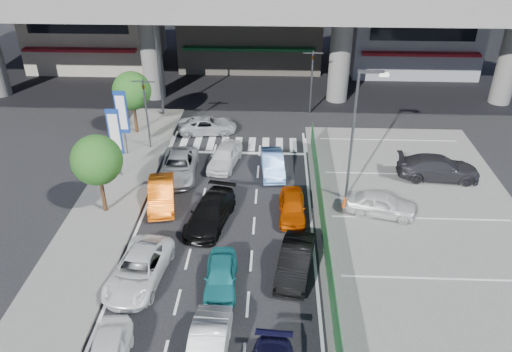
{
  "coord_description": "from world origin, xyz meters",
  "views": [
    {
      "loc": [
        2.66,
        -19.42,
        16.37
      ],
      "look_at": [
        1.63,
        5.19,
        1.91
      ],
      "focal_mm": 35.0,
      "sensor_mm": 36.0,
      "label": 1
    }
  ],
  "objects_px": {
    "street_lamp_right": "(357,126)",
    "parked_sedan_dgrey": "(438,168)",
    "parked_sedan_white": "(381,204)",
    "taxi_teal_mid": "(221,275)",
    "taxi_orange_left": "(161,194)",
    "wagon_silver_front_left": "(178,166)",
    "sedan_white_mid_left": "(139,269)",
    "traffic_light_left": "(145,97)",
    "taxi_orange_right": "(292,206)",
    "tree_near": "(97,160)",
    "crossing_wagon_silver": "(208,125)",
    "signboard_near": "(115,134)",
    "kei_truck_front_right": "(273,164)",
    "sedan_black_mid": "(210,213)",
    "tree_far": "(132,91)",
    "signboard_far": "(122,114)",
    "hatch_white_back_mid": "(208,348)",
    "traffic_light_right": "(312,66)",
    "sedan_white_front_mid": "(225,156)",
    "street_lamp_left": "(160,58)",
    "hatch_black_mid_right": "(295,261)",
    "traffic_cone": "(345,202)"
  },
  "relations": [
    {
      "from": "kei_truck_front_right",
      "to": "parked_sedan_dgrey",
      "type": "distance_m",
      "value": 10.55
    },
    {
      "from": "sedan_black_mid",
      "to": "crossing_wagon_silver",
      "type": "bearing_deg",
      "value": 109.89
    },
    {
      "from": "tree_far",
      "to": "sedan_white_front_mid",
      "type": "distance_m",
      "value": 8.96
    },
    {
      "from": "taxi_orange_right",
      "to": "tree_near",
      "type": "bearing_deg",
      "value": 179.71
    },
    {
      "from": "signboard_far",
      "to": "signboard_near",
      "type": "bearing_deg",
      "value": -82.41
    },
    {
      "from": "taxi_orange_left",
      "to": "crossing_wagon_silver",
      "type": "bearing_deg",
      "value": 70.74
    },
    {
      "from": "taxi_teal_mid",
      "to": "taxi_orange_left",
      "type": "bearing_deg",
      "value": 119.57
    },
    {
      "from": "traffic_light_left",
      "to": "tree_far",
      "type": "bearing_deg",
      "value": 122.62
    },
    {
      "from": "traffic_light_left",
      "to": "taxi_teal_mid",
      "type": "bearing_deg",
      "value": -64.91
    },
    {
      "from": "traffic_light_right",
      "to": "taxi_orange_left",
      "type": "xyz_separation_m",
      "value": [
        -9.41,
        -14.08,
        -3.25
      ]
    },
    {
      "from": "taxi_orange_right",
      "to": "parked_sedan_dgrey",
      "type": "distance_m",
      "value": 10.42
    },
    {
      "from": "kei_truck_front_right",
      "to": "traffic_cone",
      "type": "bearing_deg",
      "value": -47.5
    },
    {
      "from": "tree_near",
      "to": "parked_sedan_dgrey",
      "type": "xyz_separation_m",
      "value": [
        20.09,
        4.61,
        -2.58
      ]
    },
    {
      "from": "traffic_light_right",
      "to": "crossing_wagon_silver",
      "type": "xyz_separation_m",
      "value": [
        -7.95,
        -4.17,
        -3.33
      ]
    },
    {
      "from": "sedan_white_front_mid",
      "to": "crossing_wagon_silver",
      "type": "bearing_deg",
      "value": 120.85
    },
    {
      "from": "kei_truck_front_right",
      "to": "parked_sedan_white",
      "type": "distance_m",
      "value": 7.72
    },
    {
      "from": "tree_far",
      "to": "hatch_black_mid_right",
      "type": "bearing_deg",
      "value": -52.84
    },
    {
      "from": "street_lamp_right",
      "to": "taxi_teal_mid",
      "type": "height_order",
      "value": "street_lamp_right"
    },
    {
      "from": "street_lamp_left",
      "to": "taxi_orange_right",
      "type": "distance_m",
      "value": 17.68
    },
    {
      "from": "traffic_light_right",
      "to": "hatch_black_mid_right",
      "type": "bearing_deg",
      "value": -95.03
    },
    {
      "from": "tree_near",
      "to": "traffic_cone",
      "type": "height_order",
      "value": "tree_near"
    },
    {
      "from": "taxi_orange_right",
      "to": "crossing_wagon_silver",
      "type": "xyz_separation_m",
      "value": [
        -6.17,
        10.77,
        -0.02
      ]
    },
    {
      "from": "signboard_near",
      "to": "kei_truck_front_right",
      "type": "bearing_deg",
      "value": 5.56
    },
    {
      "from": "taxi_teal_mid",
      "to": "taxi_orange_right",
      "type": "distance_m",
      "value": 6.82
    },
    {
      "from": "hatch_white_back_mid",
      "to": "traffic_cone",
      "type": "height_order",
      "value": "hatch_white_back_mid"
    },
    {
      "from": "sedan_white_mid_left",
      "to": "wagon_silver_front_left",
      "type": "relative_size",
      "value": 0.99
    },
    {
      "from": "taxi_orange_right",
      "to": "tree_far",
      "type": "bearing_deg",
      "value": 137.21
    },
    {
      "from": "taxi_orange_left",
      "to": "parked_sedan_dgrey",
      "type": "relative_size",
      "value": 0.82
    },
    {
      "from": "hatch_white_back_mid",
      "to": "parked_sedan_white",
      "type": "distance_m",
      "value": 13.53
    },
    {
      "from": "wagon_silver_front_left",
      "to": "kei_truck_front_right",
      "type": "relative_size",
      "value": 1.23
    },
    {
      "from": "traffic_light_left",
      "to": "taxi_orange_right",
      "type": "distance_m",
      "value": 13.13
    },
    {
      "from": "sedan_black_mid",
      "to": "sedan_white_mid_left",
      "type": "bearing_deg",
      "value": -108.48
    },
    {
      "from": "sedan_white_front_mid",
      "to": "parked_sedan_dgrey",
      "type": "xyz_separation_m",
      "value": [
        13.75,
        -1.2,
        0.11
      ]
    },
    {
      "from": "taxi_orange_left",
      "to": "sedan_white_mid_left",
      "type": "bearing_deg",
      "value": -98.39
    },
    {
      "from": "traffic_light_right",
      "to": "tree_far",
      "type": "bearing_deg",
      "value": -161.31
    },
    {
      "from": "signboard_far",
      "to": "taxi_orange_right",
      "type": "height_order",
      "value": "signboard_far"
    },
    {
      "from": "sedan_white_mid_left",
      "to": "parked_sedan_dgrey",
      "type": "relative_size",
      "value": 0.95
    },
    {
      "from": "parked_sedan_white",
      "to": "parked_sedan_dgrey",
      "type": "relative_size",
      "value": 0.77
    },
    {
      "from": "street_lamp_left",
      "to": "parked_sedan_dgrey",
      "type": "relative_size",
      "value": 1.56
    },
    {
      "from": "taxi_orange_left",
      "to": "signboard_near",
      "type": "bearing_deg",
      "value": 126.05
    },
    {
      "from": "signboard_near",
      "to": "taxi_orange_left",
      "type": "xyz_separation_m",
      "value": [
        3.29,
        -3.08,
        -2.37
      ]
    },
    {
      "from": "street_lamp_right",
      "to": "wagon_silver_front_left",
      "type": "distance_m",
      "value": 11.66
    },
    {
      "from": "signboard_near",
      "to": "parked_sedan_dgrey",
      "type": "xyz_separation_m",
      "value": [
        20.29,
        0.62,
        -2.26
      ]
    },
    {
      "from": "signboard_near",
      "to": "taxi_teal_mid",
      "type": "relative_size",
      "value": 1.28
    },
    {
      "from": "street_lamp_right",
      "to": "parked_sedan_dgrey",
      "type": "distance_m",
      "value": 7.59
    },
    {
      "from": "signboard_far",
      "to": "taxi_orange_right",
      "type": "relative_size",
      "value": 1.28
    },
    {
      "from": "street_lamp_right",
      "to": "hatch_black_mid_right",
      "type": "distance_m",
      "value": 8.6
    },
    {
      "from": "sedan_white_mid_left",
      "to": "parked_sedan_dgrey",
      "type": "bearing_deg",
      "value": 38.23
    },
    {
      "from": "signboard_far",
      "to": "hatch_white_back_mid",
      "type": "distance_m",
      "value": 18.97
    },
    {
      "from": "sedan_white_mid_left",
      "to": "taxi_orange_right",
      "type": "bearing_deg",
      "value": 44.49
    }
  ]
}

